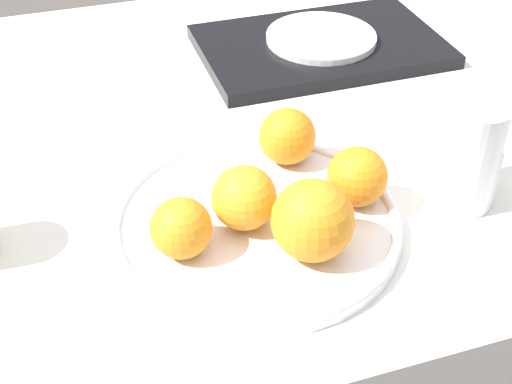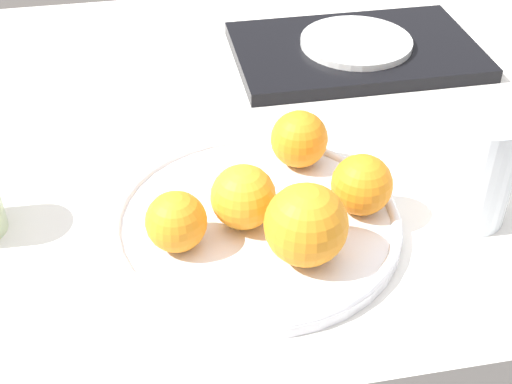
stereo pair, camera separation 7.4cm
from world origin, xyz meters
The scene contains 10 objects.
table centered at (0.00, 0.00, 0.36)m, with size 1.38×0.86×0.72m.
fruit_platter centered at (-0.17, -0.21, 0.73)m, with size 0.31×0.31×0.02m.
orange_0 centered at (-0.18, -0.22, 0.77)m, with size 0.07×0.07×0.07m.
orange_1 centered at (-0.05, -0.22, 0.77)m, with size 0.07×0.07×0.07m.
orange_2 centered at (-0.25, -0.24, 0.77)m, with size 0.06×0.06×0.06m.
orange_3 centered at (-0.10, -0.12, 0.77)m, with size 0.07×0.07×0.07m.
orange_4 centered at (-0.13, -0.28, 0.78)m, with size 0.08×0.08×0.08m.
water_glass centered at (0.07, -0.23, 0.78)m, with size 0.08×0.08×0.13m.
serving_tray centered at (0.05, 0.15, 0.73)m, with size 0.36×0.23×0.02m.
side_plate centered at (0.05, 0.15, 0.75)m, with size 0.17×0.17×0.01m.
Camera 1 is at (-0.35, -0.77, 1.23)m, focal length 50.00 mm.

